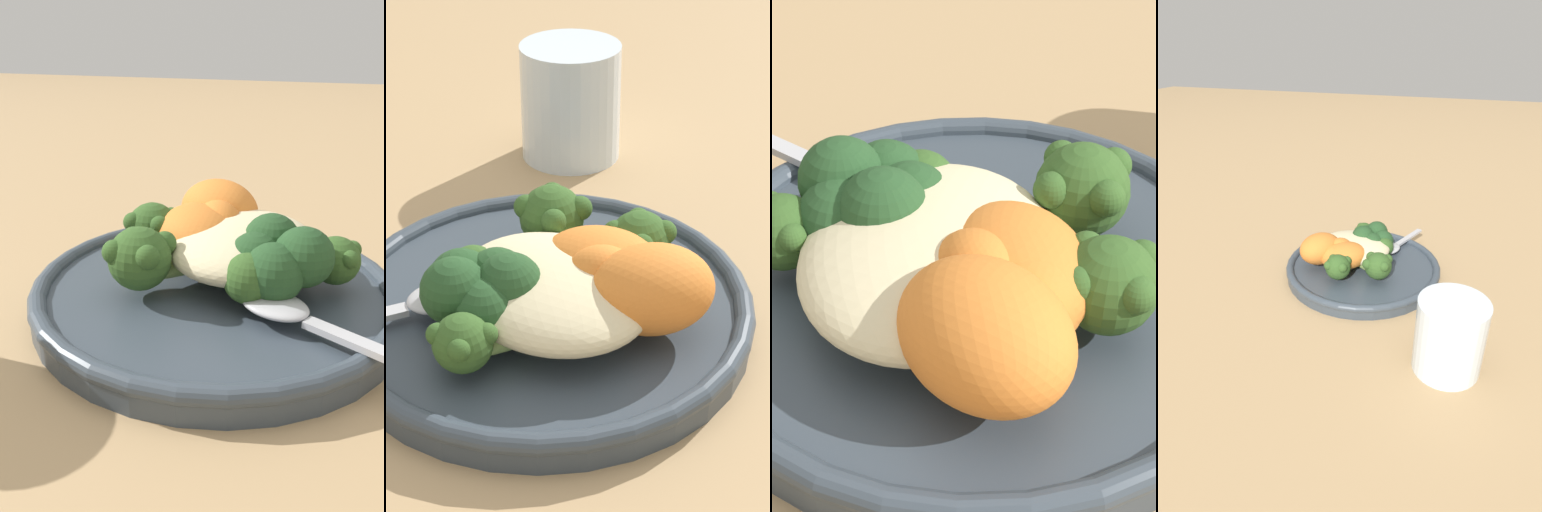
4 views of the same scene
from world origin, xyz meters
The scene contains 14 objects.
ground_plane centered at (0.00, 0.00, 0.00)m, with size 4.00×4.00×0.00m, color tan.
plate centered at (-0.02, -0.02, 0.01)m, with size 0.24×0.24×0.02m.
quinoa_mound centered at (-0.04, -0.01, 0.04)m, with size 0.12×0.10×0.03m, color beige.
broccoli_stalk_0 centered at (-0.04, -0.07, 0.04)m, with size 0.04×0.09×0.04m.
broccoli_stalk_1 centered at (0.01, -0.05, 0.04)m, with size 0.11×0.08×0.04m.
broccoli_stalk_2 centered at (-0.01, 0.01, 0.03)m, with size 0.10×0.06×0.03m.
broccoli_stalk_3 centered at (-0.04, 0.04, 0.04)m, with size 0.04×0.11×0.03m.
sweet_potato_chunk_0 centered at (-0.04, -0.04, 0.04)m, with size 0.07×0.06×0.04m, color orange.
sweet_potato_chunk_1 centered at (-0.08, -0.04, 0.05)m, with size 0.07×0.05×0.05m, color orange.
sweet_potato_chunk_2 centered at (-0.06, -0.03, 0.04)m, with size 0.04×0.04×0.04m, color orange.
sweet_potato_chunk_3 centered at (-0.05, -0.05, 0.04)m, with size 0.06×0.05×0.04m, color orange.
kale_tuft centered at (-0.02, 0.03, 0.04)m, with size 0.06×0.07×0.04m.
spoon centered at (0.02, 0.04, 0.03)m, with size 0.06×0.12×0.01m.
water_glass centered at (0.13, -0.19, 0.05)m, with size 0.08×0.08×0.09m, color silver.
Camera 2 is at (-0.32, 0.25, 0.31)m, focal length 60.00 mm.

